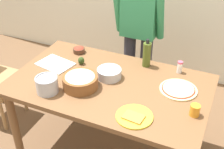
{
  "coord_description": "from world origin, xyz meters",
  "views": [
    {
      "loc": [
        0.83,
        -1.79,
        2.12
      ],
      "look_at": [
        0.0,
        0.05,
        0.81
      ],
      "focal_mm": 47.58,
      "sensor_mm": 36.0,
      "label": 1
    }
  ],
  "objects_px": {
    "dining_table": "(110,92)",
    "person_cook": "(139,27)",
    "small_sauce_bowl": "(79,50)",
    "mixing_bowl_steel": "(109,73)",
    "cutting_board_white": "(55,64)",
    "salt_shaker": "(180,67)",
    "steel_pot": "(47,84)",
    "cup_orange": "(195,110)",
    "plate_with_slice": "(134,117)",
    "popcorn_bowl": "(80,80)",
    "avocado": "(81,61)",
    "olive_oil_bottle": "(147,54)",
    "pizza_raw_on_board": "(178,89)"
  },
  "relations": [
    {
      "from": "dining_table",
      "to": "person_cook",
      "type": "height_order",
      "value": "person_cook"
    },
    {
      "from": "small_sauce_bowl",
      "to": "dining_table",
      "type": "bearing_deg",
      "value": -35.88
    },
    {
      "from": "mixing_bowl_steel",
      "to": "cutting_board_white",
      "type": "bearing_deg",
      "value": -178.93
    },
    {
      "from": "dining_table",
      "to": "salt_shaker",
      "type": "relative_size",
      "value": 15.09
    },
    {
      "from": "steel_pot",
      "to": "cutting_board_white",
      "type": "relative_size",
      "value": 0.58
    },
    {
      "from": "cup_orange",
      "to": "mixing_bowl_steel",
      "type": "bearing_deg",
      "value": 165.66
    },
    {
      "from": "cup_orange",
      "to": "salt_shaker",
      "type": "distance_m",
      "value": 0.55
    },
    {
      "from": "plate_with_slice",
      "to": "mixing_bowl_steel",
      "type": "xyz_separation_m",
      "value": [
        -0.37,
        0.38,
        0.03
      ]
    },
    {
      "from": "cutting_board_white",
      "to": "dining_table",
      "type": "bearing_deg",
      "value": -6.19
    },
    {
      "from": "popcorn_bowl",
      "to": "small_sauce_bowl",
      "type": "relative_size",
      "value": 2.55
    },
    {
      "from": "plate_with_slice",
      "to": "mixing_bowl_steel",
      "type": "distance_m",
      "value": 0.53
    },
    {
      "from": "plate_with_slice",
      "to": "small_sauce_bowl",
      "type": "xyz_separation_m",
      "value": [
        -0.81,
        0.66,
        0.02
      ]
    },
    {
      "from": "dining_table",
      "to": "mixing_bowl_steel",
      "type": "distance_m",
      "value": 0.15
    },
    {
      "from": "plate_with_slice",
      "to": "steel_pot",
      "type": "distance_m",
      "value": 0.72
    },
    {
      "from": "mixing_bowl_steel",
      "to": "person_cook",
      "type": "bearing_deg",
      "value": 89.41
    },
    {
      "from": "small_sauce_bowl",
      "to": "avocado",
      "type": "relative_size",
      "value": 1.57
    },
    {
      "from": "mixing_bowl_steel",
      "to": "cutting_board_white",
      "type": "relative_size",
      "value": 0.67
    },
    {
      "from": "popcorn_bowl",
      "to": "steel_pot",
      "type": "relative_size",
      "value": 1.61
    },
    {
      "from": "olive_oil_bottle",
      "to": "avocado",
      "type": "bearing_deg",
      "value": -158.61
    },
    {
      "from": "cup_orange",
      "to": "cutting_board_white",
      "type": "distance_m",
      "value": 1.27
    },
    {
      "from": "person_cook",
      "to": "mixing_bowl_steel",
      "type": "bearing_deg",
      "value": -90.59
    },
    {
      "from": "plate_with_slice",
      "to": "salt_shaker",
      "type": "bearing_deg",
      "value": 78.25
    },
    {
      "from": "salt_shaker",
      "to": "avocado",
      "type": "xyz_separation_m",
      "value": [
        -0.83,
        -0.22,
        -0.02
      ]
    },
    {
      "from": "pizza_raw_on_board",
      "to": "cutting_board_white",
      "type": "xyz_separation_m",
      "value": [
        -1.09,
        -0.07,
        -0.0
      ]
    },
    {
      "from": "salt_shaker",
      "to": "person_cook",
      "type": "bearing_deg",
      "value": 143.56
    },
    {
      "from": "steel_pot",
      "to": "salt_shaker",
      "type": "relative_size",
      "value": 1.64
    },
    {
      "from": "dining_table",
      "to": "salt_shaker",
      "type": "xyz_separation_m",
      "value": [
        0.48,
        0.38,
        0.14
      ]
    },
    {
      "from": "avocado",
      "to": "olive_oil_bottle",
      "type": "bearing_deg",
      "value": 21.39
    },
    {
      "from": "cup_orange",
      "to": "avocado",
      "type": "distance_m",
      "value": 1.09
    },
    {
      "from": "steel_pot",
      "to": "popcorn_bowl",
      "type": "bearing_deg",
      "value": 37.9
    },
    {
      "from": "pizza_raw_on_board",
      "to": "small_sauce_bowl",
      "type": "bearing_deg",
      "value": 167.82
    },
    {
      "from": "plate_with_slice",
      "to": "cutting_board_white",
      "type": "xyz_separation_m",
      "value": [
        -0.89,
        0.37,
        -0.0
      ]
    },
    {
      "from": "small_sauce_bowl",
      "to": "cup_orange",
      "type": "height_order",
      "value": "cup_orange"
    },
    {
      "from": "salt_shaker",
      "to": "avocado",
      "type": "bearing_deg",
      "value": -165.12
    },
    {
      "from": "dining_table",
      "to": "pizza_raw_on_board",
      "type": "distance_m",
      "value": 0.56
    },
    {
      "from": "popcorn_bowl",
      "to": "cup_orange",
      "type": "relative_size",
      "value": 3.29
    },
    {
      "from": "steel_pot",
      "to": "cup_orange",
      "type": "distance_m",
      "value": 1.1
    },
    {
      "from": "small_sauce_bowl",
      "to": "salt_shaker",
      "type": "bearing_deg",
      "value": 2.48
    },
    {
      "from": "mixing_bowl_steel",
      "to": "olive_oil_bottle",
      "type": "xyz_separation_m",
      "value": [
        0.22,
        0.3,
        0.07
      ]
    },
    {
      "from": "pizza_raw_on_board",
      "to": "avocado",
      "type": "bearing_deg",
      "value": 177.48
    },
    {
      "from": "mixing_bowl_steel",
      "to": "steel_pot",
      "type": "xyz_separation_m",
      "value": [
        -0.35,
        -0.37,
        0.03
      ]
    },
    {
      "from": "dining_table",
      "to": "steel_pot",
      "type": "xyz_separation_m",
      "value": [
        -0.39,
        -0.3,
        0.16
      ]
    },
    {
      "from": "dining_table",
      "to": "salt_shaker",
      "type": "distance_m",
      "value": 0.63
    },
    {
      "from": "salt_shaker",
      "to": "dining_table",
      "type": "bearing_deg",
      "value": -141.04
    },
    {
      "from": "popcorn_bowl",
      "to": "salt_shaker",
      "type": "relative_size",
      "value": 2.64
    },
    {
      "from": "person_cook",
      "to": "avocado",
      "type": "height_order",
      "value": "person_cook"
    },
    {
      "from": "olive_oil_bottle",
      "to": "person_cook",
      "type": "bearing_deg",
      "value": 118.9
    },
    {
      "from": "cutting_board_white",
      "to": "plate_with_slice",
      "type": "bearing_deg",
      "value": -22.8
    },
    {
      "from": "mixing_bowl_steel",
      "to": "salt_shaker",
      "type": "height_order",
      "value": "salt_shaker"
    },
    {
      "from": "salt_shaker",
      "to": "small_sauce_bowl",
      "type": "bearing_deg",
      "value": -177.52
    }
  ]
}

